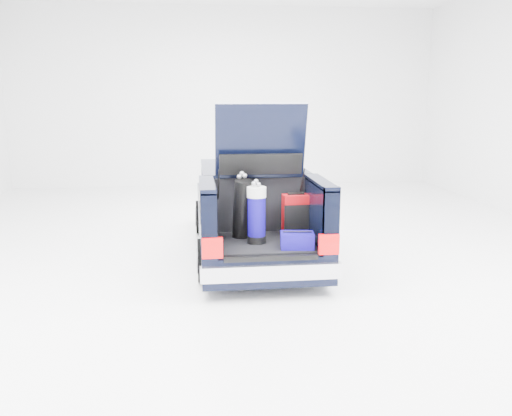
{
  "coord_description": "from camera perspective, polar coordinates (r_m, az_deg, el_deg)",
  "views": [
    {
      "loc": [
        -0.95,
        -8.64,
        2.58
      ],
      "look_at": [
        0.0,
        -0.5,
        0.86
      ],
      "focal_mm": 38.0,
      "sensor_mm": 36.0,
      "label": 1
    }
  ],
  "objects": [
    {
      "name": "blue_duffel",
      "position": [
        7.16,
        4.35,
        -3.4
      ],
      "size": [
        0.47,
        0.33,
        0.23
      ],
      "rotation": [
        0.0,
        0.0,
        -0.13
      ],
      "color": "#0E046B",
      "rests_on": "car"
    },
    {
      "name": "black_golf_bag",
      "position": [
        7.56,
        -1.44,
        -0.08
      ],
      "size": [
        0.36,
        0.44,
        0.94
      ],
      "rotation": [
        0.0,
        0.0,
        0.32
      ],
      "color": "black",
      "rests_on": "car"
    },
    {
      "name": "car",
      "position": [
        9.0,
        -0.45,
        -0.41
      ],
      "size": [
        1.87,
        4.65,
        2.47
      ],
      "color": "black",
      "rests_on": "ground"
    },
    {
      "name": "blue_golf_bag",
      "position": [
        7.32,
        0.05,
        -0.67
      ],
      "size": [
        0.27,
        0.27,
        0.87
      ],
      "rotation": [
        0.0,
        0.0,
        0.02
      ],
      "color": "black",
      "rests_on": "car"
    },
    {
      "name": "red_suitcase",
      "position": [
        7.81,
        4.21,
        -0.71
      ],
      "size": [
        0.38,
        0.26,
        0.61
      ],
      "rotation": [
        0.0,
        0.0,
        0.05
      ],
      "color": "#830409",
      "rests_on": "car"
    },
    {
      "name": "ground",
      "position": [
        9.06,
        -0.37,
        -4.71
      ],
      "size": [
        14.0,
        14.0,
        0.0
      ],
      "primitive_type": "plane",
      "color": "white",
      "rests_on": "ground"
    }
  ]
}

